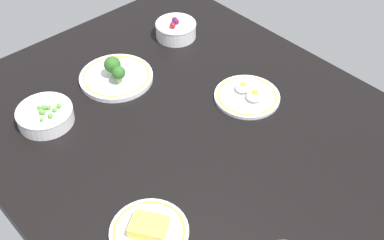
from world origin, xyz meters
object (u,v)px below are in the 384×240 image
Objects in this scene: plate_eggs at (248,95)px; bowl_peas at (45,115)px; bowl_berries at (176,29)px; plate_cheese at (149,231)px; plate_broccoli at (116,75)px.

bowl_peas is at bearing -122.25° from plate_eggs.
bowl_berries is 0.77× the size of plate_cheese.
bowl_peas reaches higher than plate_cheese.
plate_broccoli is 1.43× the size of bowl_peas.
bowl_peas reaches higher than plate_eggs.
bowl_peas is 0.87× the size of plate_cheese.
plate_eggs is 56.52cm from bowl_peas.
plate_cheese is at bearing -2.11° from bowl_peas.
bowl_berries is at bearing 134.71° from plate_cheese.
plate_broccoli is at bearing -144.44° from plate_eggs.
plate_broccoli is 28.95cm from bowl_berries.
plate_eggs is 1.40× the size of bowl_berries.
plate_eggs is 1.23× the size of bowl_peas.
plate_cheese is (54.39, -54.94, -1.79)cm from bowl_berries.
plate_eggs is 0.86× the size of plate_broccoli.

